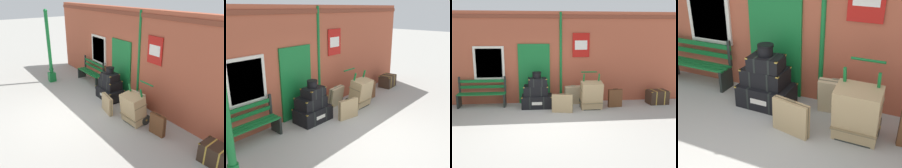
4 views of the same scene
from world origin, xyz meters
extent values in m
plane|color=#A3A099|center=(0.00, 0.00, 0.00)|extent=(60.00, 60.00, 0.00)
cube|color=#AD5138|center=(0.00, 2.60, 1.60)|extent=(10.40, 0.30, 3.20)
cube|color=brown|center=(0.00, 2.44, 3.02)|extent=(10.40, 0.03, 0.12)
cube|color=#146B2D|center=(-0.36, 2.43, 1.05)|extent=(1.10, 0.05, 2.10)
cube|color=#0C401B|center=(-0.36, 2.41, 1.05)|extent=(0.06, 0.02, 2.10)
cube|color=silver|center=(-1.90, 2.43, 1.45)|extent=(1.04, 0.06, 1.16)
cube|color=silver|center=(-1.90, 2.41, 1.45)|extent=(0.88, 0.02, 1.00)
cylinder|color=#146B2D|center=(0.59, 2.45, 1.60)|extent=(0.09, 0.09, 3.14)
cube|color=#B7140F|center=(1.30, 2.43, 2.05)|extent=(0.60, 0.02, 0.84)
cube|color=white|center=(1.30, 2.41, 2.05)|extent=(0.44, 0.01, 0.32)
cube|color=#146B2D|center=(-2.13, 1.96, 0.45)|extent=(1.60, 0.09, 0.04)
cube|color=#146B2D|center=(-2.13, 2.10, 0.45)|extent=(1.60, 0.09, 0.04)
cube|color=#146B2D|center=(-2.13, 2.24, 0.45)|extent=(1.60, 0.09, 0.04)
cube|color=#146B2D|center=(-2.13, 2.30, 0.65)|extent=(1.60, 0.05, 0.10)
cube|color=#146B2D|center=(-2.13, 2.30, 0.85)|extent=(1.60, 0.05, 0.10)
cube|color=black|center=(-2.89, 2.10, 0.23)|extent=(0.06, 0.40, 0.45)
cube|color=black|center=(-2.89, 2.30, 0.73)|extent=(0.06, 0.06, 0.56)
cube|color=black|center=(-1.37, 2.10, 0.23)|extent=(0.06, 0.40, 0.45)
cube|color=black|center=(-1.37, 2.30, 0.73)|extent=(0.06, 0.06, 0.56)
cube|color=black|center=(-0.28, 1.87, 0.21)|extent=(1.01, 0.66, 0.42)
cube|color=black|center=(-0.50, 1.87, 0.21)|extent=(0.05, 0.65, 0.43)
cube|color=black|center=(-0.05, 1.86, 0.21)|extent=(0.05, 0.65, 0.43)
cube|color=#B79338|center=(-0.76, 1.58, 0.41)|extent=(0.05, 0.05, 0.02)
cube|color=#B79338|center=(0.20, 1.56, 0.41)|extent=(0.05, 0.05, 0.02)
cube|color=#B79338|center=(-0.75, 2.18, 0.41)|extent=(0.05, 0.05, 0.02)
cube|color=#B79338|center=(0.21, 2.16, 0.41)|extent=(0.05, 0.05, 0.02)
cube|color=silver|center=(-0.27, 1.55, 0.21)|extent=(0.36, 0.01, 0.10)
cube|color=black|center=(-0.31, 1.90, 0.58)|extent=(0.81, 0.55, 0.32)
cube|color=black|center=(-0.49, 1.90, 0.58)|extent=(0.04, 0.55, 0.33)
cube|color=black|center=(-0.13, 1.89, 0.58)|extent=(0.04, 0.55, 0.33)
cube|color=#B79338|center=(-0.69, 1.65, 0.73)|extent=(0.05, 0.05, 0.02)
cube|color=#B79338|center=(0.07, 1.64, 0.73)|extent=(0.05, 0.05, 0.02)
cube|color=#B79338|center=(-0.68, 2.15, 0.73)|extent=(0.05, 0.05, 0.02)
cube|color=#B79338|center=(0.08, 2.14, 0.73)|extent=(0.05, 0.05, 0.02)
cube|color=black|center=(-0.25, 1.85, 0.87)|extent=(0.63, 0.48, 0.26)
cube|color=black|center=(-0.39, 1.84, 0.87)|extent=(0.07, 0.45, 0.27)
cube|color=black|center=(-0.12, 1.86, 0.87)|extent=(0.07, 0.45, 0.27)
cube|color=#B79338|center=(-0.52, 1.63, 0.99)|extent=(0.05, 0.05, 0.02)
cube|color=#B79338|center=(0.04, 1.67, 0.99)|extent=(0.05, 0.05, 0.02)
cube|color=#B79338|center=(-0.55, 2.03, 0.99)|extent=(0.05, 0.05, 0.02)
cube|color=#B79338|center=(0.01, 2.07, 0.99)|extent=(0.05, 0.05, 0.02)
cylinder|color=black|center=(-0.27, 1.87, 1.10)|extent=(0.28, 0.28, 0.21)
cylinder|color=black|center=(-0.27, 1.87, 1.19)|extent=(0.29, 0.29, 0.04)
cube|color=black|center=(1.51, 1.46, 0.01)|extent=(0.56, 0.28, 0.03)
cube|color=#146B2D|center=(1.26, 1.66, 0.59)|extent=(0.04, 0.34, 1.17)
cube|color=#146B2D|center=(1.76, 1.66, 0.59)|extent=(0.04, 0.34, 1.17)
cylinder|color=#146B2D|center=(1.51, 1.96, 1.16)|extent=(0.54, 0.04, 0.04)
cylinder|color=black|center=(1.19, 1.72, 0.16)|extent=(0.04, 0.32, 0.32)
cylinder|color=#B79338|center=(1.19, 1.72, 0.16)|extent=(0.07, 0.06, 0.06)
cylinder|color=black|center=(1.83, 1.72, 0.16)|extent=(0.04, 0.32, 0.32)
cylinder|color=#B79338|center=(1.83, 1.72, 0.16)|extent=(0.07, 0.06, 0.06)
cube|color=tan|center=(1.51, 1.48, 0.47)|extent=(0.68, 0.56, 0.93)
cube|color=olive|center=(1.51, 1.48, 0.27)|extent=(0.70, 0.46, 0.09)
cube|color=olive|center=(1.51, 1.48, 0.66)|extent=(0.70, 0.46, 0.09)
cube|color=tan|center=(0.99, 2.10, 0.33)|extent=(0.64, 0.33, 0.66)
cylinder|color=#71644C|center=(0.99, 2.12, 0.67)|extent=(0.16, 0.04, 0.03)
cube|color=brown|center=(0.99, 2.10, 0.33)|extent=(0.64, 0.19, 0.65)
cube|color=brown|center=(2.36, 1.64, 0.30)|extent=(0.48, 0.17, 0.60)
cylinder|color=#3A2112|center=(2.36, 1.64, 0.62)|extent=(0.16, 0.04, 0.03)
cube|color=#351E10|center=(2.36, 1.64, 0.30)|extent=(0.48, 0.06, 0.61)
cube|color=tan|center=(0.52, 1.21, 0.29)|extent=(0.66, 0.25, 0.58)
cylinder|color=brown|center=(0.52, 1.21, 0.60)|extent=(0.16, 0.06, 0.03)
cube|color=brown|center=(0.52, 1.21, 0.29)|extent=(0.66, 0.15, 0.59)
cube|color=#332319|center=(3.97, 1.89, 0.24)|extent=(0.71, 0.52, 0.48)
cube|color=#B79338|center=(3.82, 1.87, 0.24)|extent=(0.07, 0.49, 0.49)
cube|color=#B79338|center=(4.13, 1.90, 0.24)|extent=(0.07, 0.49, 0.49)
cube|color=#B79338|center=(3.67, 1.64, 0.47)|extent=(0.05, 0.05, 0.02)
cube|color=#B79338|center=(4.31, 1.69, 0.47)|extent=(0.05, 0.05, 0.02)
cube|color=#B79338|center=(3.64, 2.08, 0.47)|extent=(0.05, 0.05, 0.02)
cube|color=#B79338|center=(4.28, 2.13, 0.47)|extent=(0.05, 0.05, 0.02)
camera|label=1|loc=(6.06, -2.46, 3.68)|focal=36.65mm
camera|label=2|loc=(-4.81, -2.94, 3.14)|focal=40.06mm
camera|label=3|loc=(-0.22, -6.48, 2.49)|focal=40.74mm
camera|label=4|loc=(2.14, -2.40, 2.79)|focal=46.68mm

